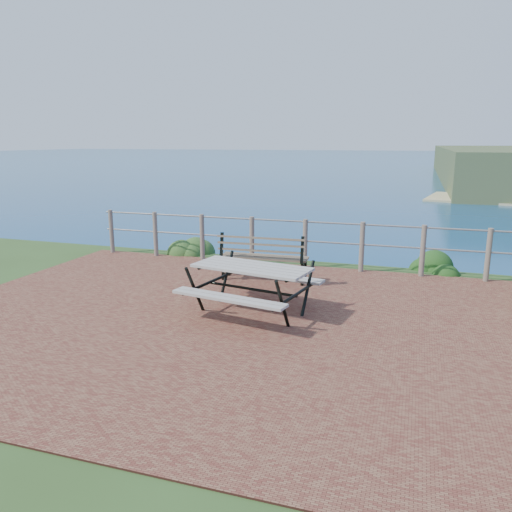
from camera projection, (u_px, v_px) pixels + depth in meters
The scene contains 7 objects.
ground at pixel (254, 322), 7.24m from camera, with size 10.00×7.00×0.12m, color brown.
ocean at pixel (415, 148), 192.65m from camera, with size 1200.00×1200.00×0.00m, color #166786.
safety_railing at pixel (305, 241), 10.22m from camera, with size 9.40×0.10×1.00m.
picnic_table at pixel (252, 284), 7.49m from camera, with size 1.84×1.49×0.73m.
park_bench at pixel (264, 250), 9.23m from camera, with size 1.64×0.49×0.92m.
shrub_lip_west at pixel (192, 254), 11.66m from camera, with size 0.82×0.82×0.58m, color #264A1B.
shrub_lip_east at pixel (432, 271), 10.13m from camera, with size 0.78×0.78×0.52m, color #1C3F13.
Camera 1 is at (2.12, -6.50, 2.57)m, focal length 35.00 mm.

